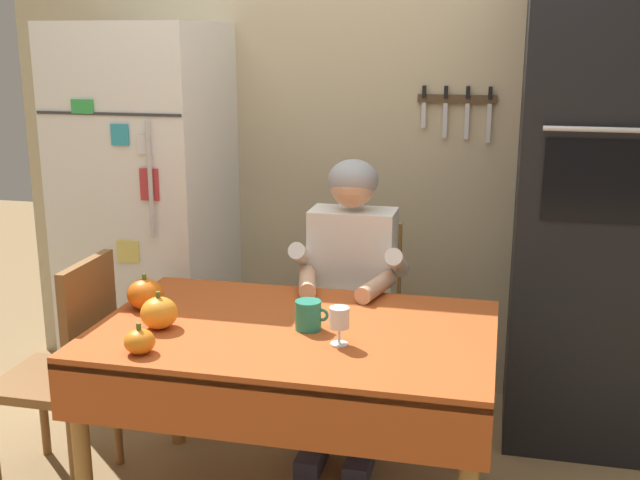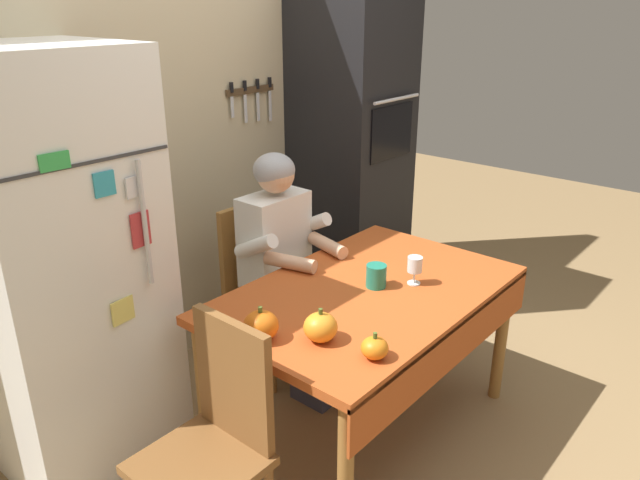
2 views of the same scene
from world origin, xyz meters
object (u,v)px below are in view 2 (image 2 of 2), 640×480
at_px(dining_table, 370,308).
at_px(coffee_mug, 376,276).
at_px(chair_behind_person, 260,281).
at_px(pumpkin_large, 375,348).
at_px(chair_left_side, 215,435).
at_px(wall_oven, 351,149).
at_px(seated_person, 285,252).
at_px(pumpkin_medium, 261,325).
at_px(pumpkin_small, 321,327).
at_px(wine_glass, 415,266).
at_px(refrigerator, 61,273).

xyz_separation_m(dining_table, coffee_mug, (0.05, 0.01, 0.14)).
height_order(chair_behind_person, pumpkin_large, chair_behind_person).
xyz_separation_m(dining_table, chair_left_side, (-0.90, 0.02, -0.14)).
bearing_deg(wall_oven, seated_person, -161.74).
bearing_deg(pumpkin_large, coffee_mug, 34.74).
relative_size(pumpkin_medium, pumpkin_small, 1.02).
relative_size(chair_behind_person, pumpkin_medium, 6.80).
bearing_deg(wine_glass, pumpkin_large, -160.46).
bearing_deg(chair_behind_person, coffee_mug, -92.10).
relative_size(coffee_mug, pumpkin_small, 0.88).
xyz_separation_m(seated_person, coffee_mug, (-0.03, -0.59, 0.06)).
relative_size(wall_oven, pumpkin_small, 15.62).
relative_size(wall_oven, dining_table, 1.50).
xyz_separation_m(dining_table, seated_person, (0.08, 0.60, 0.08)).
relative_size(dining_table, pumpkin_large, 13.58).
xyz_separation_m(wall_oven, chair_left_side, (-1.95, -0.90, -0.54)).
height_order(seated_person, pumpkin_medium, seated_person).
bearing_deg(pumpkin_small, dining_table, 11.96).
height_order(refrigerator, chair_left_side, refrigerator).
distance_m(wall_oven, chair_behind_person, 1.11).
bearing_deg(wine_glass, wall_oven, 50.04).
height_order(coffee_mug, pumpkin_small, pumpkin_small).
distance_m(dining_table, chair_left_side, 0.91).
height_order(dining_table, pumpkin_small, pumpkin_small).
height_order(pumpkin_large, pumpkin_small, pumpkin_small).
bearing_deg(pumpkin_large, chair_left_side, 144.37).
bearing_deg(pumpkin_small, wall_oven, 34.05).
xyz_separation_m(dining_table, pumpkin_medium, (-0.60, 0.08, 0.14)).
relative_size(chair_left_side, coffee_mug, 7.82).
bearing_deg(wall_oven, chair_behind_person, -172.33).
bearing_deg(dining_table, chair_behind_person, 83.98).
bearing_deg(coffee_mug, chair_behind_person, 87.90).
bearing_deg(pumpkin_large, pumpkin_small, 98.61).
bearing_deg(wine_glass, refrigerator, 139.03).
xyz_separation_m(wine_glass, pumpkin_small, (-0.65, 0.01, -0.03)).
relative_size(dining_table, pumpkin_small, 10.41).
height_order(wine_glass, pumpkin_medium, pumpkin_medium).
distance_m(refrigerator, pumpkin_small, 1.10).
xyz_separation_m(seated_person, pumpkin_medium, (-0.68, -0.52, 0.06)).
height_order(refrigerator, wall_oven, wall_oven).
bearing_deg(pumpkin_small, pumpkin_medium, 127.57).
bearing_deg(pumpkin_large, wall_oven, 40.19).
bearing_deg(wall_oven, chair_left_side, -155.11).
bearing_deg(chair_left_side, pumpkin_medium, 11.85).
distance_m(chair_behind_person, pumpkin_medium, 1.02).
relative_size(wine_glass, pumpkin_large, 1.28).
distance_m(refrigerator, pumpkin_large, 1.32).
xyz_separation_m(pumpkin_medium, pumpkin_small, (0.14, -0.18, -0.00)).
relative_size(pumpkin_large, pumpkin_small, 0.77).
bearing_deg(chair_behind_person, wall_oven, 7.67).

